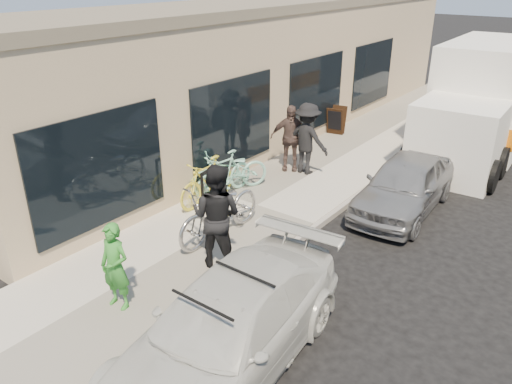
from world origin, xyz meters
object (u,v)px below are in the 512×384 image
Objects in this scene: moving_truck at (482,105)px; tandem_bike at (221,210)px; bystander_a at (307,139)px; man_standing at (217,216)px; cruiser_bike_a at (224,174)px; sedan_white at (228,328)px; sedan_silver at (405,185)px; cruiser_bike_c at (207,181)px; bike_rack at (209,184)px; bystander_b at (290,138)px; woman_rider at (115,267)px; cruiser_bike_b at (230,171)px; sandwich_board at (336,120)px.

moving_truck is 9.34m from tandem_bike.
man_standing is at bearing 105.22° from bystander_a.
bystander_a is at bearing 78.06° from cruiser_bike_a.
sedan_white is 1.23× the size of sedan_silver.
cruiser_bike_c is (-3.63, -2.63, 0.05)m from sedan_silver.
sedan_white is 7.10m from bystander_a.
cruiser_bike_a is at bearing -152.82° from sedan_silver.
bystander_a is at bearing 78.59° from bike_rack.
bystander_a is at bearing 170.76° from sedan_silver.
bystander_b is (-3.29, 0.25, 0.40)m from sedan_silver.
woman_rider reaches higher than cruiser_bike_b.
sandwich_board is at bearing -161.60° from moving_truck.
sandwich_board is at bearing -92.15° from man_standing.
tandem_bike is 2.71m from woman_rider.
man_standing reaches higher than bike_rack.
cruiser_bike_a is (-1.28, 1.60, -0.06)m from tandem_bike.
woman_rider is at bearing 98.03° from bystander_a.
sedan_silver is at bearing -35.60° from bystander_b.
bike_rack is 3.82m from woman_rider.
man_standing reaches higher than tandem_bike.
bike_rack is at bearing 81.09° from bystander_a.
bystander_a is at bearing 74.65° from cruiser_bike_c.
man_standing reaches higher than sandwich_board.
bystander_b is (0.32, 2.32, 0.35)m from cruiser_bike_a.
sedan_silver is at bearing 36.32° from cruiser_bike_a.
tandem_bike is at bearing -89.12° from sandwich_board.
bystander_a is (-0.65, 6.69, 0.20)m from woman_rider.
cruiser_bike_c reaches higher than cruiser_bike_b.
bystander_b is (-0.95, 3.91, 0.29)m from tandem_bike.
tandem_bike is at bearing -107.75° from moving_truck.
cruiser_bike_a is 0.89× the size of cruiser_bike_b.
tandem_bike reaches higher than sandwich_board.
cruiser_bike_c is at bearing -60.99° from cruiser_bike_b.
bystander_b is (-0.48, -0.08, -0.05)m from bystander_a.
man_standing reaches higher than sedan_silver.
bystander_b is at bearing 11.56° from bystander_a.
moving_truck is at bearing 64.60° from cruiser_bike_c.
tandem_bike is at bearing -69.08° from man_standing.
sedan_silver is 4.16m from cruiser_bike_a.
sedan_silver is 0.57× the size of moving_truck.
cruiser_bike_b is (-1.32, 1.87, -0.07)m from tandem_bike.
sedan_silver is at bearing -127.63° from man_standing.
moving_truck is 11.91m from woman_rider.
bystander_a reaches higher than sandwich_board.
woman_rider is at bearing -91.12° from sandwich_board.
cruiser_bike_b is 1.11× the size of cruiser_bike_c.
man_standing is 4.96m from bystander_b.
bystander_a is at bearing -22.18° from bystander_b.
cruiser_bike_b is at bearing -131.25° from bystander_b.
sedan_white is 3.42m from tandem_bike.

